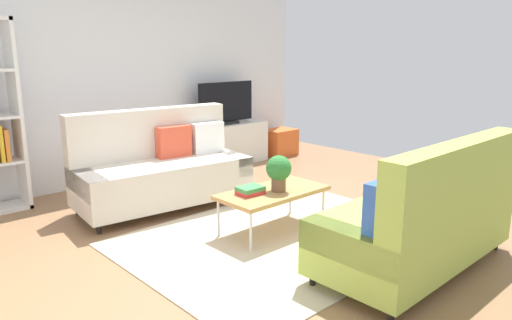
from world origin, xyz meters
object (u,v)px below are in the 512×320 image
at_px(potted_plant, 279,171).
at_px(table_book_0, 250,192).
at_px(vase_0, 192,121).
at_px(couch_beige, 162,168).
at_px(bottle_2, 217,118).
at_px(couch_green, 422,218).
at_px(storage_trunk, 280,142).
at_px(coffee_table, 273,193).
at_px(bottle_1, 212,119).
at_px(tv, 226,104).
at_px(tv_console, 226,144).
at_px(bottle_0, 207,121).

height_order(potted_plant, table_book_0, potted_plant).
height_order(potted_plant, vase_0, vase_0).
relative_size(couch_beige, vase_0, 10.15).
bearing_deg(table_book_0, bottle_2, 58.07).
xyz_separation_m(couch_green, vase_0, (0.58, 3.96, 0.29)).
distance_m(couch_green, potted_plant, 1.41).
bearing_deg(storage_trunk, couch_green, -120.63).
bearing_deg(coffee_table, bottle_1, 64.74).
xyz_separation_m(coffee_table, bottle_1, (1.16, 2.45, 0.36)).
xyz_separation_m(vase_0, bottle_2, (0.39, -0.09, 0.02)).
xyz_separation_m(vase_0, bottle_1, (0.30, -0.09, 0.01)).
distance_m(tv, potted_plant, 2.91).
bearing_deg(tv_console, couch_green, -106.48).
relative_size(vase_0, bottle_2, 0.85).
height_order(tv, table_book_0, tv).
bearing_deg(potted_plant, tv, 60.75).
height_order(couch_beige, coffee_table, couch_beige).
distance_m(vase_0, bottle_1, 0.31).
bearing_deg(table_book_0, storage_trunk, 39.96).
height_order(couch_beige, tv, tv).
xyz_separation_m(tv, storage_trunk, (1.10, -0.08, -0.73)).
bearing_deg(couch_beige, tv_console, -143.23).
bearing_deg(table_book_0, tv, 55.08).
height_order(coffee_table, bottle_0, bottle_0).
relative_size(table_book_0, bottle_1, 1.10).
bearing_deg(couch_green, table_book_0, 109.24).
relative_size(table_book_0, bottle_0, 1.32).
distance_m(tv_console, bottle_1, 0.52).
bearing_deg(tv_console, bottle_2, -168.31).
height_order(couch_beige, bottle_0, couch_beige).
bearing_deg(coffee_table, couch_beige, 104.80).
relative_size(tv_console, tv, 1.40).
xyz_separation_m(storage_trunk, bottle_2, (-1.29, 0.06, 0.54)).
relative_size(bottle_1, bottle_2, 0.94).
relative_size(coffee_table, storage_trunk, 2.12).
bearing_deg(couch_beige, couch_green, 109.26).
distance_m(couch_beige, bottle_0, 1.79).
bearing_deg(tv_console, couch_beige, -149.44).
height_order(storage_trunk, bottle_1, bottle_1).
xyz_separation_m(storage_trunk, bottle_0, (-1.48, 0.06, 0.51)).
relative_size(storage_trunk, bottle_2, 2.25).
xyz_separation_m(couch_green, bottle_0, (0.78, 3.87, 0.28)).
xyz_separation_m(couch_beige, tv_console, (1.82, 1.07, -0.13)).
bearing_deg(tv_console, potted_plant, -119.06).
bearing_deg(coffee_table, bottle_2, 63.03).
height_order(tv_console, potted_plant, potted_plant).
xyz_separation_m(tv, vase_0, (-0.58, 0.07, -0.21)).
bearing_deg(potted_plant, tv_console, 60.94).
bearing_deg(bottle_2, vase_0, 166.90).
xyz_separation_m(tv, bottle_2, (-0.19, -0.02, -0.20)).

